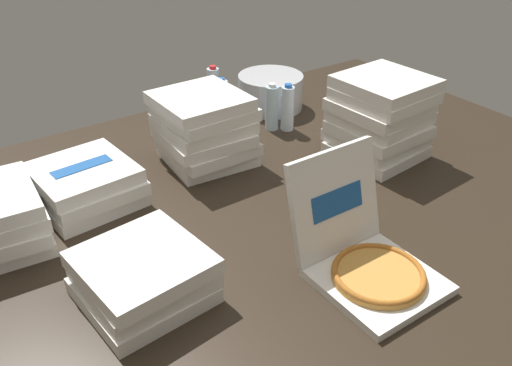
% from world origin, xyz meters
% --- Properties ---
extents(ground_plane, '(3.20, 2.40, 0.02)m').
position_xyz_m(ground_plane, '(0.00, 0.00, -0.01)').
color(ground_plane, '#2D2319').
extents(open_pizza_box, '(0.34, 0.44, 0.36)m').
position_xyz_m(open_pizza_box, '(0.13, -0.36, 0.08)').
color(open_pizza_box, white).
rests_on(open_pizza_box, ground_plane).
extents(pizza_stack_center_near, '(0.38, 0.38, 0.30)m').
position_xyz_m(pizza_stack_center_near, '(0.10, 0.57, 0.15)').
color(pizza_stack_center_near, white).
rests_on(pizza_stack_center_near, ground_plane).
extents(pizza_stack_right_mid, '(0.38, 0.38, 0.15)m').
position_xyz_m(pizza_stack_right_mid, '(-0.47, -0.06, 0.08)').
color(pizza_stack_right_mid, white).
rests_on(pizza_stack_right_mid, ground_plane).
extents(pizza_stack_left_far, '(0.38, 0.38, 0.15)m').
position_xyz_m(pizza_stack_left_far, '(-0.43, 0.54, 0.08)').
color(pizza_stack_left_far, white).
rests_on(pizza_stack_left_far, ground_plane).
extents(pizza_stack_left_near, '(0.39, 0.39, 0.35)m').
position_xyz_m(pizza_stack_left_near, '(0.75, 0.19, 0.18)').
color(pizza_stack_left_near, white).
rests_on(pizza_stack_left_near, ground_plane).
extents(ice_bucket, '(0.33, 0.33, 0.17)m').
position_xyz_m(ice_bucket, '(0.67, 0.88, 0.09)').
color(ice_bucket, '#B7BABF').
rests_on(ice_bucket, ground_plane).
extents(water_bottle_0, '(0.06, 0.06, 0.23)m').
position_xyz_m(water_bottle_0, '(0.42, 1.04, 0.11)').
color(water_bottle_0, silver).
rests_on(water_bottle_0, ground_plane).
extents(water_bottle_1, '(0.06, 0.06, 0.23)m').
position_xyz_m(water_bottle_1, '(0.58, 0.62, 0.11)').
color(water_bottle_1, silver).
rests_on(water_bottle_1, ground_plane).
extents(water_bottle_2, '(0.06, 0.06, 0.23)m').
position_xyz_m(water_bottle_2, '(0.37, 0.86, 0.11)').
color(water_bottle_2, silver).
rests_on(water_bottle_2, ground_plane).
extents(water_bottle_3, '(0.06, 0.06, 0.23)m').
position_xyz_m(water_bottle_3, '(0.52, 0.67, 0.11)').
color(water_bottle_3, silver).
rests_on(water_bottle_3, ground_plane).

